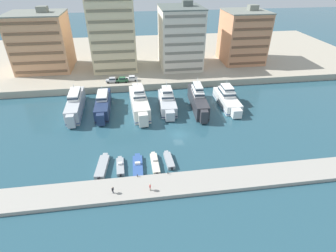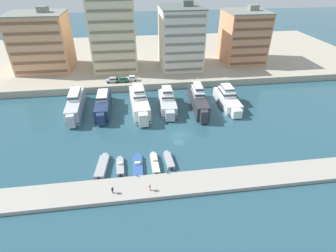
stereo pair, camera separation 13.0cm
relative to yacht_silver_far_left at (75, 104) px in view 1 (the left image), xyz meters
The scene contains 25 objects.
ground_plane 32.84m from the yacht_silver_far_left, 30.29° to the right, with size 400.00×400.00×0.00m, color #285160.
quay_promenade 54.72m from the yacht_silver_far_left, 58.88° to the left, with size 180.00×70.00×2.36m, color #ADA38E.
pier_dock 44.84m from the yacht_silver_far_left, 50.85° to the right, with size 120.00×6.29×0.86m, color #A8A399.
yacht_silver_far_left is the anchor object (origin of this frame).
yacht_navy_left 8.12m from the yacht_silver_far_left, ahead, with size 3.93×18.40×7.01m.
yacht_ivory_mid_left 18.91m from the yacht_silver_far_left, ahead, with size 5.82×20.69×8.69m.
yacht_silver_center_left 27.34m from the yacht_silver_far_left, ahead, with size 5.09×16.74×7.90m.
yacht_charcoal_center 36.66m from the yacht_silver_far_left, ahead, with size 4.64×20.04×8.85m.
yacht_white_center_right 46.16m from the yacht_silver_far_left, ahead, with size 4.87×17.70×7.60m.
motorboat_grey_far_left 28.96m from the yacht_silver_far_left, 70.71° to the right, with size 2.87×8.28×1.09m.
motorboat_grey_left 30.69m from the yacht_silver_far_left, 64.07° to the right, with size 1.83×6.41×1.19m.
motorboat_blue_mid_left 33.03m from the yacht_silver_far_left, 58.58° to the right, with size 2.27×8.34×1.30m.
motorboat_cream_center_left 34.90m from the yacht_silver_far_left, 53.01° to the right, with size 1.71×7.46×1.49m.
motorboat_grey_center 36.44m from the yacht_silver_far_left, 48.29° to the right, with size 1.96×6.27×0.97m.
car_silver_far_left 18.32m from the yacht_silver_far_left, 56.02° to the left, with size 4.16×2.03×1.80m.
car_green_left 20.39m from the yacht_silver_far_left, 47.72° to the left, with size 4.12×1.96×1.80m.
car_white_mid_left 23.24m from the yacht_silver_far_left, 42.91° to the left, with size 4.17×2.06×1.80m.
apartment_block_far_left 37.81m from the yacht_silver_far_left, 115.09° to the left, with size 19.99×16.76×22.58m.
apartment_block_left 35.34m from the yacht_silver_far_left, 69.58° to the left, with size 16.43×15.90×29.58m.
apartment_block_mid_left 48.12m from the yacht_silver_far_left, 38.62° to the left, with size 15.61×18.07×24.13m.
apartment_block_center_left 71.21m from the yacht_silver_far_left, 26.86° to the left, with size 16.23×16.80×21.80m.
pedestrian_near_edge 37.75m from the yacht_silver_far_left, 71.08° to the right, with size 0.39×0.55×1.56m.
pedestrian_mid_deck 40.82m from the yacht_silver_far_left, 61.79° to the right, with size 0.26×0.63×1.64m.
bollard_west 36.12m from the yacht_silver_far_left, 61.91° to the right, with size 0.20×0.20×0.61m.
bollard_west_mid 39.49m from the yacht_silver_far_left, 53.80° to the right, with size 0.20×0.20×0.61m.
Camera 1 is at (-10.56, -55.66, 38.33)m, focal length 28.00 mm.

